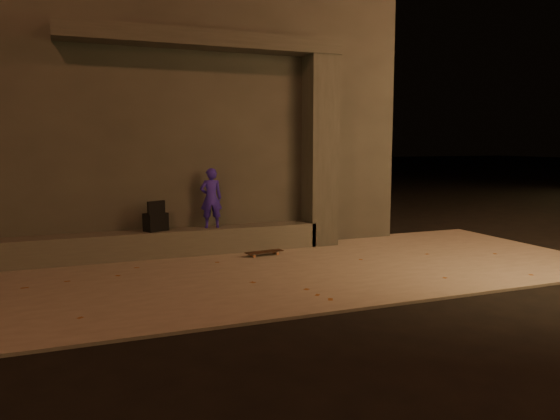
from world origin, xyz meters
name	(u,v)px	position (x,y,z in m)	size (l,w,h in m)	color
ground	(329,309)	(0.00, 0.00, 0.00)	(120.00, 120.00, 0.00)	black
sidewalk	(270,272)	(0.00, 2.00, 0.02)	(11.00, 4.40, 0.04)	slate
building	(154,115)	(-1.00, 6.49, 2.61)	(9.00, 5.10, 5.22)	#383533
ledge	(154,244)	(-1.50, 3.75, 0.27)	(6.00, 0.55, 0.45)	#4E4D47
column	(320,152)	(1.70, 3.75, 1.84)	(0.55, 0.55, 3.60)	#383533
canopy	(206,41)	(-0.50, 3.80, 3.78)	(5.00, 0.70, 0.28)	#383533
skateboarder	(211,198)	(-0.46, 3.75, 1.03)	(0.39, 0.26, 1.07)	#2E1BB1
backpack	(156,220)	(-1.46, 3.75, 0.67)	(0.45, 0.38, 0.53)	black
skateboard	(264,252)	(0.31, 3.10, 0.10)	(0.71, 0.26, 0.08)	black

